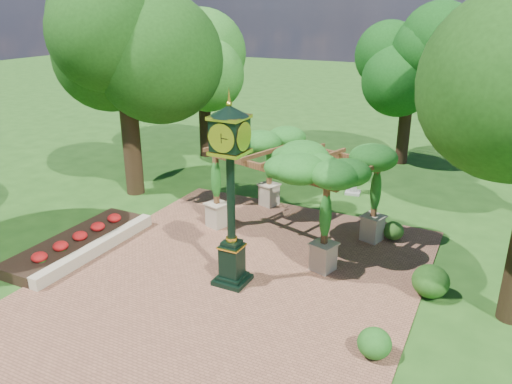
% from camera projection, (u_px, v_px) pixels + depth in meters
% --- Properties ---
extents(ground, '(120.00, 120.00, 0.00)m').
position_uv_depth(ground, '(215.00, 297.00, 13.45)').
color(ground, '#1E4714').
rests_on(ground, ground).
extents(brick_plaza, '(10.00, 12.00, 0.04)m').
position_uv_depth(brick_plaza, '(233.00, 280.00, 14.28)').
color(brick_plaza, brown).
rests_on(brick_plaza, ground).
extents(border_wall, '(0.35, 5.00, 0.40)m').
position_uv_depth(border_wall, '(98.00, 248.00, 15.73)').
color(border_wall, '#C6B793').
rests_on(border_wall, ground).
extents(flower_bed, '(1.50, 5.00, 0.36)m').
position_uv_depth(flower_bed, '(76.00, 243.00, 16.12)').
color(flower_bed, red).
rests_on(flower_bed, ground).
extents(pedestal_clock, '(1.02, 1.02, 5.14)m').
position_uv_depth(pedestal_clock, '(230.00, 181.00, 13.06)').
color(pedestal_clock, black).
rests_on(pedestal_clock, brick_plaza).
extents(pergola, '(6.04, 4.68, 3.35)m').
position_uv_depth(pergola, '(294.00, 157.00, 16.25)').
color(pergola, tan).
rests_on(pergola, brick_plaza).
extents(sundial, '(0.68, 0.68, 1.08)m').
position_uv_depth(sundial, '(354.00, 183.00, 20.72)').
color(sundial, '#9A9A91').
rests_on(sundial, ground).
extents(shrub_front, '(0.94, 0.94, 0.69)m').
position_uv_depth(shrub_front, '(374.00, 343.00, 11.01)').
color(shrub_front, '#1D5317').
rests_on(shrub_front, brick_plaza).
extents(shrub_mid, '(1.27, 1.27, 0.89)m').
position_uv_depth(shrub_mid, '(431.00, 281.00, 13.30)').
color(shrub_mid, '#204B15').
rests_on(shrub_mid, brick_plaza).
extents(shrub_back, '(0.70, 0.70, 0.62)m').
position_uv_depth(shrub_back, '(393.00, 231.00, 16.60)').
color(shrub_back, '#295618').
rests_on(shrub_back, brick_plaza).
extents(tree_west_near, '(4.84, 4.84, 9.60)m').
position_uv_depth(tree_west_near, '(121.00, 28.00, 18.69)').
color(tree_west_near, '#372516').
rests_on(tree_west_near, ground).
extents(tree_west_far, '(4.06, 4.06, 6.71)m').
position_uv_depth(tree_west_far, '(203.00, 66.00, 24.60)').
color(tree_west_far, black).
rests_on(tree_west_far, ground).
extents(tree_north, '(3.66, 3.66, 6.96)m').
position_uv_depth(tree_north, '(411.00, 65.00, 23.31)').
color(tree_north, '#311F13').
rests_on(tree_north, ground).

